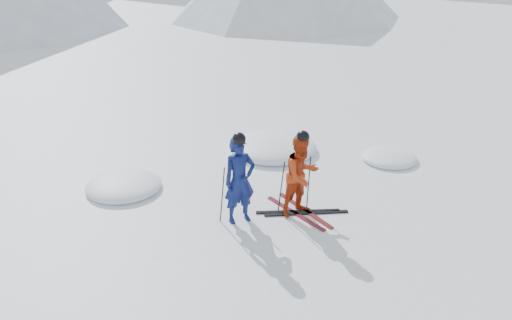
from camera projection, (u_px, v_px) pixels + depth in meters
ground at (344, 196)px, 11.56m from camera, size 160.00×160.00×0.00m
skier_blue at (240, 181)px, 10.29m from camera, size 0.67×0.48×1.74m
skier_red at (301, 175)px, 10.59m from camera, size 0.84×0.68×1.65m
pole_blue_left at (222, 195)px, 10.38m from camera, size 0.12×0.08×1.16m
pole_blue_right at (244, 186)px, 10.72m from camera, size 0.12×0.07×1.16m
pole_red_left at (281, 187)px, 10.76m from camera, size 0.11×0.09×1.10m
pole_red_right at (309, 182)px, 10.97m from camera, size 0.11×0.08×1.10m
ski_worn_left at (295, 213)px, 10.87m from camera, size 0.25×1.70×0.03m
ski_worn_right at (305, 210)px, 10.98m from camera, size 0.14×1.70×0.03m
ski_loose_a at (298, 211)px, 10.93m from camera, size 1.54×0.88×0.03m
ski_loose_b at (306, 213)px, 10.86m from camera, size 1.57×0.82×0.03m
snow_lumps at (255, 161)px, 13.28m from camera, size 7.60×3.76×0.49m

